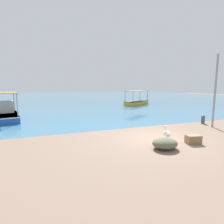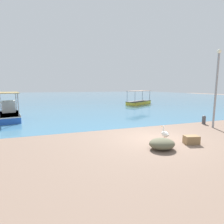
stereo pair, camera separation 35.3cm
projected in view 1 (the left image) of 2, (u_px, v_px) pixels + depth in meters
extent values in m
plane|color=#806656|center=(159.00, 139.00, 9.96)|extent=(120.00, 120.00, 0.00)
cube|color=teal|center=(67.00, 96.00, 54.47)|extent=(110.00, 90.00, 0.00)
cube|color=blue|center=(8.00, 117.00, 15.42)|extent=(2.47, 4.76, 0.57)
cube|color=silver|center=(8.00, 114.00, 15.39)|extent=(2.52, 4.81, 0.08)
cylinder|color=#99999E|center=(17.00, 105.00, 13.91)|extent=(0.08, 0.08, 1.85)
cylinder|color=#99999E|center=(14.00, 102.00, 17.29)|extent=(0.08, 0.08, 1.85)
cube|color=olive|center=(6.00, 93.00, 15.11)|extent=(2.53, 4.58, 0.05)
cube|color=silver|center=(7.00, 107.00, 16.16)|extent=(1.28, 1.16, 1.09)
cube|color=gold|center=(137.00, 103.00, 29.76)|extent=(5.63, 4.48, 0.58)
cube|color=black|center=(137.00, 101.00, 29.72)|extent=(5.69, 4.53, 0.08)
cylinder|color=#99999E|center=(140.00, 95.00, 32.06)|extent=(0.08, 0.08, 1.67)
cylinder|color=#99999E|center=(147.00, 95.00, 31.20)|extent=(0.08, 0.08, 1.67)
cylinder|color=#99999E|center=(125.00, 96.00, 28.00)|extent=(0.08, 0.08, 1.67)
cylinder|color=#99999E|center=(133.00, 97.00, 27.14)|extent=(0.08, 0.08, 1.67)
cube|color=#8C674F|center=(137.00, 91.00, 29.48)|extent=(5.52, 4.45, 0.05)
cylinder|color=#E0997A|center=(166.00, 138.00, 9.74)|extent=(0.03, 0.03, 0.22)
cylinder|color=#E0997A|center=(168.00, 138.00, 9.77)|extent=(0.03, 0.03, 0.22)
ellipsoid|color=white|center=(167.00, 134.00, 9.75)|extent=(0.29, 0.56, 0.32)
ellipsoid|color=white|center=(170.00, 134.00, 9.51)|extent=(0.12, 0.16, 0.10)
cylinder|color=white|center=(165.00, 129.00, 9.86)|extent=(0.07, 0.07, 0.26)
sphere|color=white|center=(165.00, 126.00, 9.83)|extent=(0.11, 0.11, 0.11)
cone|color=#E5933F|center=(164.00, 126.00, 9.99)|extent=(0.06, 0.30, 0.06)
cylinder|color=gray|center=(215.00, 91.00, 12.55)|extent=(0.14, 0.14, 5.25)
sphere|color=#EAEACC|center=(218.00, 52.00, 12.16)|extent=(0.28, 0.28, 0.28)
cylinder|color=#47474C|center=(203.00, 120.00, 14.10)|extent=(0.27, 0.27, 0.52)
sphere|color=#4C4C51|center=(203.00, 117.00, 14.05)|extent=(0.29, 0.29, 0.29)
ellipsoid|color=#5F5D46|center=(165.00, 143.00, 8.39)|extent=(1.25, 1.06, 0.51)
cube|color=olive|center=(193.00, 139.00, 9.18)|extent=(0.82, 0.60, 0.43)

